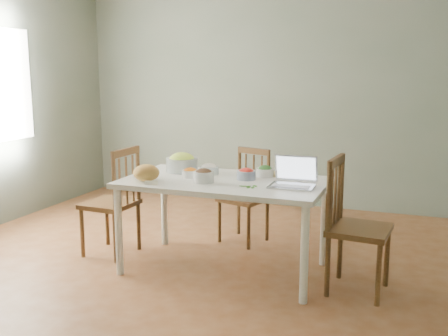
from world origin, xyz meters
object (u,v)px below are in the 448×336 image
at_px(laptop, 292,173).
at_px(chair_right, 360,226).
at_px(dining_table, 224,225).
at_px(bowl_squash, 182,162).
at_px(chair_far, 244,196).
at_px(bread_boule, 146,173).
at_px(chair_left, 110,201).

bearing_deg(laptop, chair_right, 0.32).
relative_size(dining_table, bowl_squash, 5.86).
relative_size(dining_table, laptop, 4.84).
distance_m(chair_far, chair_right, 1.43).
height_order(dining_table, bread_boule, bread_boule).
relative_size(chair_left, chair_right, 0.97).
height_order(chair_far, chair_right, chair_right).
distance_m(dining_table, chair_right, 1.11).
distance_m(chair_far, laptop, 1.14).
bearing_deg(laptop, dining_table, 172.33).
distance_m(chair_left, laptop, 1.73).
relative_size(dining_table, chair_far, 1.82).
distance_m(chair_far, bowl_squash, 0.78).
relative_size(chair_far, chair_right, 0.89).
relative_size(bowl_squash, laptop, 0.83).
xyz_separation_m(chair_far, bread_boule, (-0.49, -1.02, 0.39)).
relative_size(dining_table, chair_right, 1.61).
xyz_separation_m(dining_table, laptop, (0.58, -0.07, 0.50)).
bearing_deg(chair_left, dining_table, 92.37).
relative_size(dining_table, bread_boule, 7.75).
bearing_deg(chair_right, bread_boule, 102.21).
xyz_separation_m(chair_left, bowl_squash, (0.63, 0.21, 0.36)).
height_order(chair_far, laptop, laptop).
height_order(bread_boule, laptop, laptop).
distance_m(chair_far, chair_left, 1.27).
xyz_separation_m(chair_right, bowl_squash, (-1.58, 0.26, 0.34)).
relative_size(chair_left, laptop, 2.90).
distance_m(bowl_squash, laptop, 1.09).
relative_size(chair_right, laptop, 3.01).
relative_size(chair_far, bowl_squash, 3.22).
distance_m(bread_boule, laptop, 1.17).
relative_size(chair_far, bread_boule, 4.27).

